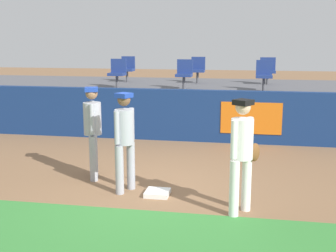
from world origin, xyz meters
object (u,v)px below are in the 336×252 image
object	(u,v)px
player_runner_visitor	(125,135)
seat_back_right	(268,69)
player_fielder_home	(242,149)
seat_back_center	(198,68)
player_coach_visitor	(93,126)
seat_back_left	(127,68)
seat_front_center	(184,73)
first_base	(157,193)
seat_front_left	(118,72)
seat_front_right	(264,74)

from	to	relation	value
player_runner_visitor	seat_back_right	size ratio (longest dim) A/B	2.04
player_fielder_home	seat_back_center	world-z (taller)	seat_back_center
player_coach_visitor	seat_back_center	world-z (taller)	seat_back_center
player_runner_visitor	seat_back_left	xyz separation A→B (m)	(-1.95, 7.27, 0.65)
seat_back_left	seat_front_center	bearing A→B (deg)	-39.58
first_base	player_runner_visitor	bearing A→B (deg)	170.05
seat_front_left	seat_front_center	bearing A→B (deg)	-0.00
player_coach_visitor	seat_back_right	distance (m)	7.52
first_base	seat_back_right	size ratio (longest dim) A/B	0.48
seat_back_right	seat_back_center	bearing A→B (deg)	-179.99
first_base	player_fielder_home	bearing A→B (deg)	-20.63
player_runner_visitor	seat_front_center	xyz separation A→B (m)	(0.23, 5.47, 0.65)
seat_back_right	seat_front_center	bearing A→B (deg)	-143.10
player_coach_visitor	seat_back_right	size ratio (longest dim) A/B	2.06
seat_back_left	player_runner_visitor	bearing A→B (deg)	-74.98
first_base	seat_front_right	bearing A→B (deg)	71.40
seat_front_center	seat_front_left	bearing A→B (deg)	180.00
seat_back_center	seat_front_right	xyz separation A→B (m)	(2.05, -1.80, -0.00)
player_fielder_home	player_coach_visitor	world-z (taller)	player_fielder_home
player_fielder_home	seat_front_center	xyz separation A→B (m)	(-1.75, 6.09, 0.64)
seat_front_right	seat_back_right	bearing A→B (deg)	84.67
seat_back_left	seat_back_center	bearing A→B (deg)	-0.00
seat_back_left	player_coach_visitor	bearing A→B (deg)	-80.09
seat_front_left	player_coach_visitor	bearing A→B (deg)	-78.76
player_coach_visitor	seat_front_right	xyz separation A→B (m)	(3.24, 4.87, 0.64)
first_base	seat_back_center	world-z (taller)	seat_back_center
first_base	player_coach_visitor	size ratio (longest dim) A/B	0.23
first_base	seat_front_right	world-z (taller)	seat_front_right
player_runner_visitor	player_coach_visitor	world-z (taller)	player_coach_visitor
seat_back_left	seat_front_right	world-z (taller)	same
first_base	seat_back_left	xyz separation A→B (m)	(-2.53, 7.37, 1.61)
player_fielder_home	seat_back_center	bearing A→B (deg)	-134.21
seat_back_right	seat_front_center	size ratio (longest dim) A/B	1.00
seat_front_left	first_base	bearing A→B (deg)	-67.24
player_fielder_home	player_coach_visitor	distance (m)	3.02
seat_front_center	player_runner_visitor	bearing A→B (deg)	-92.39
player_fielder_home	seat_front_center	world-z (taller)	seat_front_center
first_base	seat_front_center	bearing A→B (deg)	93.67
player_fielder_home	seat_front_left	world-z (taller)	seat_front_left
first_base	seat_back_right	distance (m)	7.81
seat_back_center	seat_back_left	bearing A→B (deg)	180.00
seat_back_right	seat_front_right	world-z (taller)	same
seat_front_left	player_runner_visitor	bearing A→B (deg)	-72.24
player_fielder_home	seat_back_center	distance (m)	8.07
player_coach_visitor	seat_back_left	xyz separation A→B (m)	(-1.17, 6.67, 0.64)
player_runner_visitor	seat_front_right	bearing A→B (deg)	179.70
player_runner_visitor	seat_front_left	world-z (taller)	seat_front_left
player_runner_visitor	seat_back_right	world-z (taller)	seat_back_right
player_fielder_home	seat_back_left	bearing A→B (deg)	-118.98
player_runner_visitor	seat_back_center	distance (m)	7.31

